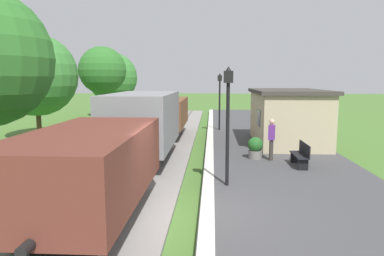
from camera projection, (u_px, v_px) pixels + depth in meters
name	position (u px, v px, depth m)	size (l,w,h in m)	color
ground_plane	(191.00, 221.00, 8.93)	(160.00, 160.00, 0.00)	#47702D
platform_slab	(320.00, 219.00, 8.73)	(6.00, 60.00, 0.25)	#424244
platform_edge_stripe	(207.00, 211.00, 8.87)	(0.36, 60.00, 0.01)	silver
track_ballast	(99.00, 216.00, 9.06)	(3.80, 60.00, 0.12)	gray
rail_near	(126.00, 212.00, 9.00)	(0.07, 60.00, 0.14)	slate
rail_far	(71.00, 211.00, 9.08)	(0.07, 60.00, 0.14)	slate
freight_train	(143.00, 128.00, 14.86)	(2.50, 19.40, 2.72)	brown
station_hut	(287.00, 116.00, 18.20)	(3.50, 5.80, 2.78)	tan
bench_near_hut	(301.00, 154.00, 13.42)	(0.42, 1.50, 0.91)	black
bench_down_platform	(263.00, 122.00, 23.56)	(0.42, 1.50, 0.91)	black
person_waiting	(272.00, 138.00, 14.38)	(0.34, 0.43, 1.71)	#38332D
potted_planter	(255.00, 147.00, 14.74)	(0.64, 0.64, 0.92)	slate
lamp_post_near	(228.00, 104.00, 10.74)	(0.28, 0.28, 3.70)	black
lamp_post_far	(220.00, 91.00, 22.87)	(0.28, 0.28, 3.70)	black
tree_trackside_far	(36.00, 75.00, 20.29)	(4.72, 4.72, 6.14)	#4C3823
tree_field_left	(102.00, 70.00, 27.15)	(3.65, 3.65, 6.07)	#4C3823
tree_field_distant	(112.00, 78.00, 32.94)	(4.63, 4.63, 6.03)	#4C3823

